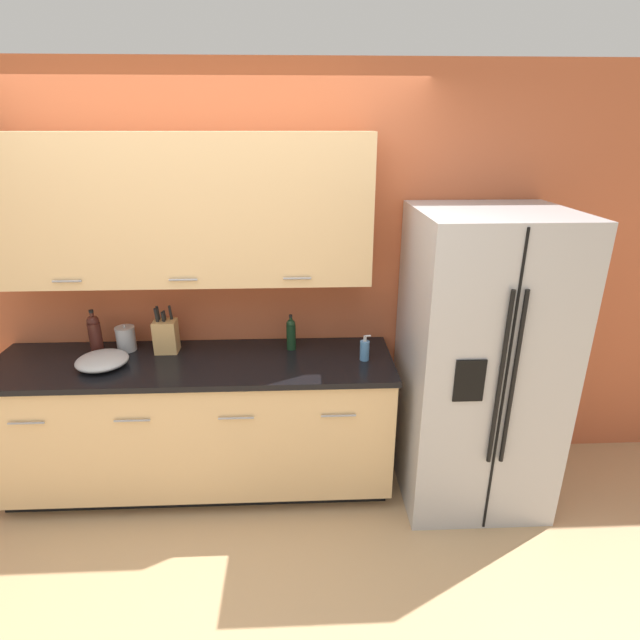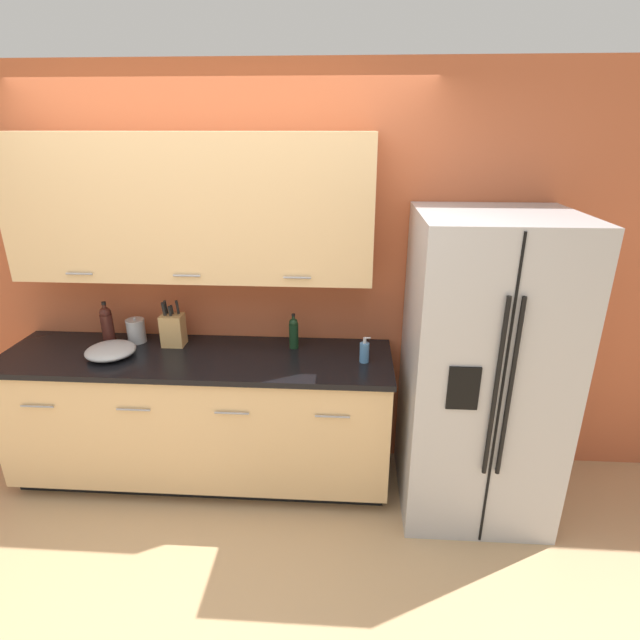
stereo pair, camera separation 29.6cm
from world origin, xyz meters
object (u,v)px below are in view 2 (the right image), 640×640
(steel_canister, at_px, (136,331))
(mixing_bowl, at_px, (110,351))
(wine_bottle, at_px, (107,324))
(oil_bottle, at_px, (294,332))
(knife_block, at_px, (173,329))
(soap_dispenser, at_px, (364,352))
(refrigerator, at_px, (481,369))

(steel_canister, height_order, mixing_bowl, steel_canister)
(wine_bottle, xyz_separation_m, steel_canister, (0.17, 0.03, -0.05))
(oil_bottle, bearing_deg, mixing_bowl, -169.65)
(oil_bottle, distance_m, steel_canister, 1.04)
(oil_bottle, bearing_deg, steel_canister, 178.52)
(knife_block, xyz_separation_m, soap_dispenser, (1.22, -0.17, -0.04))
(steel_canister, distance_m, mixing_bowl, 0.24)
(mixing_bowl, bearing_deg, knife_block, 30.54)
(knife_block, xyz_separation_m, oil_bottle, (0.78, 0.01, -0.00))
(soap_dispenser, xyz_separation_m, mixing_bowl, (-1.56, -0.02, -0.03))
(knife_block, height_order, steel_canister, knife_block)
(soap_dispenser, height_order, oil_bottle, oil_bottle)
(refrigerator, relative_size, steel_canister, 10.55)
(soap_dispenser, relative_size, steel_canister, 0.94)
(knife_block, bearing_deg, refrigerator, -6.78)
(steel_canister, bearing_deg, knife_block, -7.36)
(knife_block, relative_size, wine_bottle, 1.06)
(wine_bottle, bearing_deg, steel_canister, 11.12)
(steel_canister, bearing_deg, wine_bottle, -168.88)
(soap_dispenser, bearing_deg, mixing_bowl, -179.14)
(soap_dispenser, height_order, steel_canister, steel_canister)
(knife_block, height_order, wine_bottle, knife_block)
(knife_block, height_order, mixing_bowl, knife_block)
(refrigerator, distance_m, knife_block, 1.92)
(wine_bottle, bearing_deg, refrigerator, -5.54)
(oil_bottle, distance_m, mixing_bowl, 1.13)
(knife_block, distance_m, wine_bottle, 0.43)
(wine_bottle, bearing_deg, mixing_bowl, -63.16)
(refrigerator, relative_size, wine_bottle, 6.36)
(knife_block, height_order, oil_bottle, knife_block)
(knife_block, relative_size, steel_canister, 1.76)
(soap_dispenser, distance_m, oil_bottle, 0.48)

